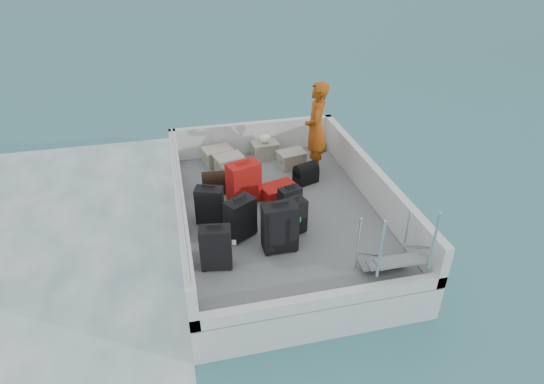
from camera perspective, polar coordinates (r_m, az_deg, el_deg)
The scene contains 23 objects.
ground at distance 8.55m, azimuth 0.94°, elevation -5.69°, with size 160.00×160.00×0.00m, color #1C5464.
wake_foam at distance 8.93m, azimuth -30.93°, elevation -9.15°, with size 10.00×10.00×0.00m, color white.
ferry_hull at distance 8.37m, azimuth 0.96°, elevation -4.05°, with size 3.60×5.00×0.60m, color silver.
deck at distance 8.20m, azimuth 0.98°, elevation -2.28°, with size 3.30×4.70×0.02m, color slate.
deck_fittings at distance 7.81m, azimuth 4.05°, elevation -0.88°, with size 3.60×5.00×0.90m.
suitcase_0 at distance 6.77m, azimuth -7.06°, elevation -7.01°, with size 0.46×0.26×0.71m, color black.
suitcase_1 at distance 7.75m, azimuth -7.82°, elevation -1.72°, with size 0.45×0.26×0.68m, color black.
suitcase_3 at distance 7.03m, azimuth 0.98°, elevation -4.52°, with size 0.54×0.31×0.81m, color black.
suitcase_4 at distance 7.35m, azimuth -3.97°, elevation -3.36°, with size 0.48×0.28×0.71m, color black.
suitcase_5 at distance 8.24m, azimuth -3.57°, elevation 1.13°, with size 0.57×0.34×0.78m, color #B0190D.
suitcase_6 at distance 7.45m, azimuth 2.52°, elevation -3.17°, with size 0.45×0.27×0.62m, color black.
suitcase_7 at distance 7.92m, azimuth 2.25°, elevation -1.23°, with size 0.38×0.22×0.54m, color black.
suitcase_8 at distance 8.48m, azimuth 0.83°, elevation 0.07°, with size 0.43×0.65×0.26m, color #B0190D.
duffel_0 at distance 8.72m, azimuth -7.08°, elevation 1.01°, with size 0.50×0.30×0.32m, color black, non-canonical shape.
duffel_1 at distance 8.82m, azimuth -3.47°, elevation 1.57°, with size 0.52×0.30×0.32m, color black, non-canonical shape.
duffel_2 at distance 8.99m, azimuth 4.26°, elevation 2.17°, with size 0.44×0.30×0.32m, color black, non-canonical shape.
crate_0 at distance 9.73m, azimuth -6.82°, elevation 4.44°, with size 0.55×0.38×0.33m, color #A19C8C.
crate_1 at distance 9.41m, azimuth -5.42°, elevation 3.49°, with size 0.53×0.37×0.32m, color #A19C8C.
crate_2 at distance 9.95m, azimuth -0.89°, elevation 5.26°, with size 0.53×0.36×0.32m, color #A19C8C.
crate_3 at distance 9.56m, azimuth 2.47°, elevation 4.06°, with size 0.52×0.36×0.31m, color #A19C8C.
yellow_bag at distance 10.35m, azimuth 5.83°, elevation 5.87°, with size 0.28×0.26×0.22m, color yellow.
white_bag at distance 9.84m, azimuth -0.91°, elevation 6.56°, with size 0.24×0.24×0.18m, color white.
passenger at distance 9.08m, azimuth 5.54°, elevation 7.90°, with size 0.69×0.45×1.88m, color #D55C14.
Camera 1 is at (-1.71, -6.62, 5.13)m, focal length 30.00 mm.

